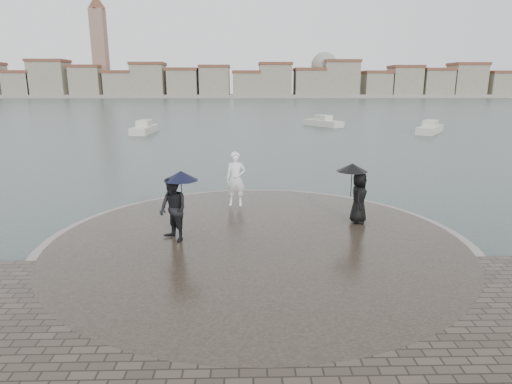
{
  "coord_description": "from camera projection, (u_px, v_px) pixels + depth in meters",
  "views": [
    {
      "loc": [
        -0.32,
        -8.38,
        4.76
      ],
      "look_at": [
        0.0,
        4.8,
        1.45
      ],
      "focal_mm": 30.0,
      "sensor_mm": 36.0,
      "label": 1
    }
  ],
  "objects": [
    {
      "name": "quay_tip",
      "position": [
        257.0,
        244.0,
        12.64
      ],
      "size": [
        11.9,
        11.9,
        0.36
      ],
      "primitive_type": "cylinder",
      "color": "#2D261E",
      "rests_on": "ground"
    },
    {
      "name": "kerb_ring",
      "position": [
        257.0,
        245.0,
        12.65
      ],
      "size": [
        12.5,
        12.5,
        0.32
      ],
      "primitive_type": "cylinder",
      "color": "gray",
      "rests_on": "ground"
    },
    {
      "name": "visitor_left",
      "position": [
        175.0,
        203.0,
        12.22
      ],
      "size": [
        1.32,
        1.17,
        2.04
      ],
      "color": "black",
      "rests_on": "quay_tip"
    },
    {
      "name": "statue",
      "position": [
        236.0,
        179.0,
        15.84
      ],
      "size": [
        0.77,
        0.53,
        2.03
      ],
      "primitive_type": "imported",
      "rotation": [
        0.0,
        0.0,
        -0.06
      ],
      "color": "white",
      "rests_on": "quay_tip"
    },
    {
      "name": "boats",
      "position": [
        300.0,
        127.0,
        45.82
      ],
      "size": [
        32.13,
        13.28,
        1.5
      ],
      "color": "beige",
      "rests_on": "ground"
    },
    {
      "name": "ground",
      "position": [
        261.0,
        310.0,
        9.3
      ],
      "size": [
        400.0,
        400.0,
        0.0
      ],
      "primitive_type": "plane",
      "color": "#2B3835",
      "rests_on": "ground"
    },
    {
      "name": "visitor_right",
      "position": [
        357.0,
        190.0,
        13.85
      ],
      "size": [
        1.15,
        1.08,
        1.95
      ],
      "color": "black",
      "rests_on": "quay_tip"
    },
    {
      "name": "far_skyline",
      "position": [
        230.0,
        83.0,
        163.61
      ],
      "size": [
        260.0,
        20.0,
        37.0
      ],
      "color": "gray",
      "rests_on": "ground"
    }
  ]
}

